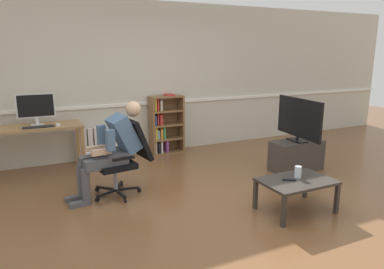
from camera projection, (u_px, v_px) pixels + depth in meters
name	position (u px, v px, depth m)	size (l,w,h in m)	color
ground_plane	(211.00, 206.00, 4.34)	(18.00, 18.00, 0.00)	brown
back_wall	(141.00, 80.00, 6.36)	(12.00, 0.13, 2.70)	beige
computer_desk	(36.00, 133.00, 5.31)	(1.31, 0.58, 0.76)	#9E7547
imac_monitor	(36.00, 107.00, 5.30)	(0.54, 0.14, 0.47)	silver
keyboard	(38.00, 127.00, 5.17)	(0.43, 0.12, 0.02)	black
computer_mouse	(58.00, 125.00, 5.31)	(0.06, 0.10, 0.03)	white
bookshelf	(164.00, 125.00, 6.51)	(0.61, 0.29, 1.08)	brown
radiator	(103.00, 143.00, 6.18)	(0.92, 0.08, 0.57)	white
office_chair	(125.00, 154.00, 4.64)	(0.79, 0.63, 0.98)	black
person_seated	(112.00, 147.00, 4.52)	(1.02, 0.44, 1.21)	#4C4C51
tv_stand	(296.00, 155.00, 5.61)	(0.83, 0.38, 0.47)	#3D3833
tv_screen	(299.00, 119.00, 5.47)	(0.23, 1.04, 0.67)	black
coffee_table	(296.00, 183.00, 4.13)	(0.84, 0.57, 0.39)	#332D28
drinking_glass	(298.00, 172.00, 4.18)	(0.08, 0.08, 0.14)	silver
spare_remote	(289.00, 180.00, 4.09)	(0.04, 0.15, 0.02)	black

